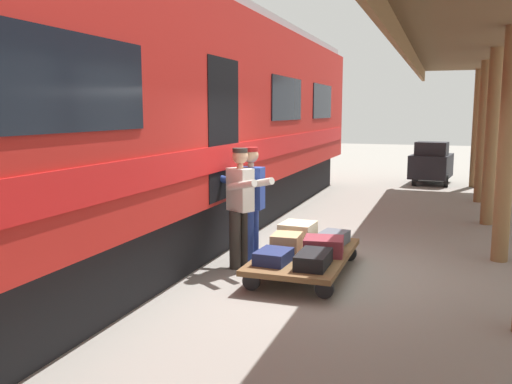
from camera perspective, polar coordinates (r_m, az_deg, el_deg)
ground_plane at (r=7.61m, az=9.21°, el=-8.46°), size 60.00×60.00×0.00m
train_car at (r=8.47m, az=-12.87°, el=7.30°), size 3.02×18.56×4.00m
luggage_cart at (r=7.45m, az=5.16°, el=-6.73°), size 1.15×2.18×0.30m
suitcase_cream_canvas at (r=8.03m, az=4.42°, el=-4.24°), size 0.50×0.54×0.28m
suitcase_black_hardshell at (r=6.79m, az=6.07°, el=-7.07°), size 0.38×0.64×0.18m
suitcase_slate_roller at (r=7.93m, az=8.06°, el=-4.87°), size 0.44×0.62×0.17m
suitcase_navy_fabric at (r=6.93m, az=1.86°, el=-6.81°), size 0.42×0.53×0.16m
suitcase_burgundy_valise at (r=7.35m, az=7.15°, el=-5.68°), size 0.57×0.53×0.23m
suitcase_tan_vintage at (r=7.47m, az=3.24°, el=-5.35°), size 0.40×0.46×0.24m
porter_in_overalls at (r=7.77m, az=-0.69°, el=-0.99°), size 0.67×0.43×1.70m
porter_by_door at (r=7.59m, az=-1.57°, el=-1.22°), size 0.74×0.62×1.70m
baggage_tug at (r=17.30m, az=17.97°, el=2.86°), size 1.31×1.83×1.30m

